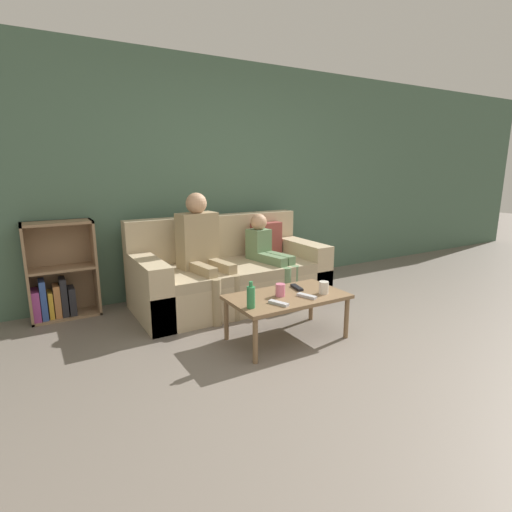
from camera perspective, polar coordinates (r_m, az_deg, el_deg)
The scene contains 13 objects.
ground_plane at distance 2.94m, azimuth 17.29°, elevation -17.20°, with size 22.00×22.00×0.00m, color #70665B.
wall_back at distance 4.71m, azimuth -6.04°, elevation 11.00°, with size 12.00×0.06×2.60m.
couch at distance 4.26m, azimuth -3.74°, elevation -2.82°, with size 1.99×0.94×0.91m.
bookshelf at distance 4.28m, azimuth -26.35°, elevation -3.05°, with size 0.61×0.28×0.94m.
coffee_table at distance 3.36m, azimuth 4.46°, elevation -6.22°, with size 0.98×0.56×0.39m.
person_adult at distance 3.95m, azimuth -7.75°, elevation 1.64°, with size 0.43×0.68×1.19m.
person_child at distance 4.25m, azimuth 1.79°, elevation 0.52°, with size 0.32×0.67×0.94m.
cup_near at distance 3.42m, azimuth 9.65°, elevation -4.46°, with size 0.08×0.08×0.10m.
cup_far at distance 3.31m, azimuth 3.49°, elevation -4.87°, with size 0.08×0.08×0.10m.
tv_remote_0 at distance 3.12m, azimuth 3.24°, elevation -6.75°, with size 0.11×0.18×0.02m.
tv_remote_1 at distance 3.52m, azimuth 5.84°, elevation -4.50°, with size 0.08×0.18×0.02m.
tv_remote_2 at distance 3.31m, azimuth 7.26°, elevation -5.70°, with size 0.10×0.18×0.02m.
bottle at distance 3.03m, azimuth -0.73°, elevation -5.84°, with size 0.06×0.06×0.21m.
Camera 1 is at (-1.95, -1.67, 1.44)m, focal length 28.00 mm.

